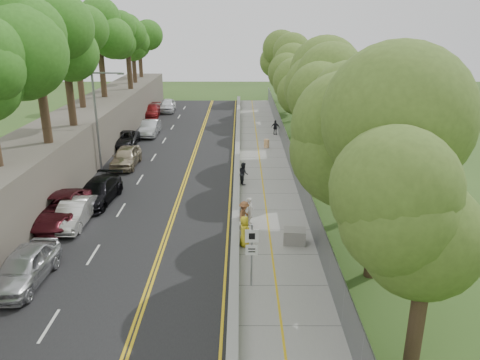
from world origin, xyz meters
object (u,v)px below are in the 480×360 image
Objects in this scene: signpost at (252,249)px; construction_barrel at (266,143)px; concrete_block at (294,236)px; car_0 at (24,267)px; painter_0 at (244,231)px; streetlight at (99,115)px; car_1 at (74,213)px; car_2 at (61,209)px; person_far at (275,128)px.

signpost reaches higher than construction_barrel.
car_0 reaches higher than concrete_block.
car_0 is at bearing 99.37° from painter_0.
streetlight is 15.85m from construction_barrel.
streetlight is 10.99m from car_1.
signpost is at bearing -33.14° from car_2.
painter_0 reaches higher than concrete_block.
painter_0 is (-0.30, 4.02, -1.05)m from signpost.
construction_barrel is 0.48× the size of painter_0.
car_1 is (0.10, 6.52, -0.08)m from car_0.
streetlight reaches higher than signpost.
construction_barrel is at bearing 55.34° from car_1.
person_far is (1.20, 5.17, 0.37)m from construction_barrel.
signpost reaches higher than concrete_block.
car_0 is 2.80× the size of painter_0.
painter_0 is at bearing 22.25° from car_0.
car_0 is 3.11× the size of person_far.
signpost is at bearing -55.92° from streetlight.
streetlight is at bearing 137.82° from concrete_block.
car_1 is 26.42m from person_far.
painter_0 is 1.11× the size of person_far.
concrete_block is 0.25× the size of car_0.
streetlight is at bearing 89.85° from car_2.
construction_barrel is at bearing 85.40° from signpost.
painter_0 is at bearing -96.34° from construction_barrel.
car_2 is 3.41× the size of painter_0.
streetlight reaches higher than car_0.
car_0 is at bearing -90.13° from car_1.
concrete_block is (0.51, -19.90, -0.01)m from construction_barrel.
construction_barrel is 0.53× the size of person_far.
signpost is 12.52m from car_1.
car_2 reaches higher than car_1.
car_1 reaches higher than construction_barrel.
streetlight is 10.52m from car_2.
painter_0 is (-2.25, -20.24, 0.45)m from construction_barrel.
concrete_block is at bearing -88.54° from construction_barrel.
car_1 is at bearing 91.31° from car_0.
car_0 is 32.22m from person_far.
car_0 is 0.82× the size of car_2.
signpost is 24.38m from construction_barrel.
car_1 is at bearing -125.39° from construction_barrel.
car_2 reaches higher than concrete_block.
streetlight reaches higher than concrete_block.
concrete_block is 14.14m from car_2.
car_1 is at bearing 75.56° from person_far.
car_2 is 3.79× the size of person_far.
car_2 is at bearing 73.38° from person_far.
streetlight is 6.66× the size of concrete_block.
person_far reaches higher than car_1.
car_1 is 2.61× the size of painter_0.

